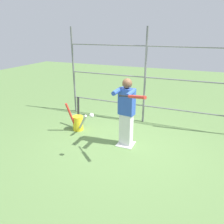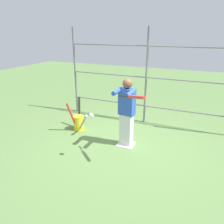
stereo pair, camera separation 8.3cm
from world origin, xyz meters
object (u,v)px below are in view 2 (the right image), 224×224
(baseball_bat_swinging, at_px, (134,97))
(bat_bucket, at_px, (79,122))
(softball_in_flight, at_px, (91,115))
(batter, at_px, (127,111))

(baseball_bat_swinging, xyz_separation_m, bat_bucket, (1.93, -0.99, -1.23))
(softball_in_flight, xyz_separation_m, bat_bucket, (1.10, -1.21, -0.80))
(batter, bearing_deg, softball_in_flight, 65.11)
(bat_bucket, bearing_deg, softball_in_flight, 132.44)
(baseball_bat_swinging, relative_size, bat_bucket, 0.78)
(softball_in_flight, bearing_deg, batter, -114.89)
(softball_in_flight, bearing_deg, bat_bucket, -47.56)
(baseball_bat_swinging, distance_m, bat_bucket, 2.49)
(baseball_bat_swinging, relative_size, softball_in_flight, 7.28)
(batter, distance_m, baseball_bat_swinging, 0.99)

